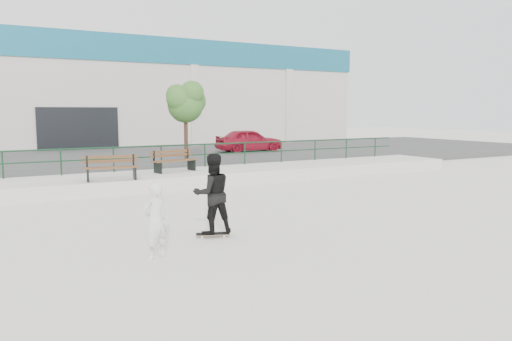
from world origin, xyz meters
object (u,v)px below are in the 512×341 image
bench_left (111,168)px  tree (186,101)px  skateboard (213,234)px  standing_skater (212,194)px  bench_right (174,161)px  seated_skater (155,220)px  red_car (249,140)px

bench_left → tree: bearing=56.3°
skateboard → standing_skater: bearing=109.8°
bench_left → bench_right: 3.13m
skateboard → standing_skater: (0.00, 0.00, 0.96)m
skateboard → tree: bearing=90.7°
tree → seated_skater: 15.55m
bench_left → bench_right: (2.84, 1.31, -0.00)m
standing_skater → bench_left: bearing=-79.8°
red_car → standing_skater: 18.70m
tree → seated_skater: bearing=-114.0°
red_car → skateboard: red_car is taller
skateboard → standing_skater: size_ratio=0.43×
skateboard → seated_skater: size_ratio=0.52×
bench_left → standing_skater: bearing=-77.0°
bench_left → tree: 7.99m
bench_left → bench_right: bench_left is taller
standing_skater → red_car: bearing=-115.6°
bench_right → red_car: 10.44m
bench_left → red_car: bearing=48.3°
bench_right → tree: size_ratio=0.51×
tree → red_car: bearing=29.7°
bench_right → standing_skater: 8.98m
bench_left → seated_skater: size_ratio=1.28×
bench_left → seated_skater: seated_skater is taller
tree → standing_skater: (-4.51, -13.00, -2.41)m
standing_skater → tree: bearing=-103.4°
standing_skater → seated_skater: bearing=35.9°
bench_left → seated_skater: 8.45m
bench_right → seated_skater: bearing=-124.3°
tree → skateboard: tree is taller
bench_left → skateboard: size_ratio=2.49×
tree → seated_skater: tree is taller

